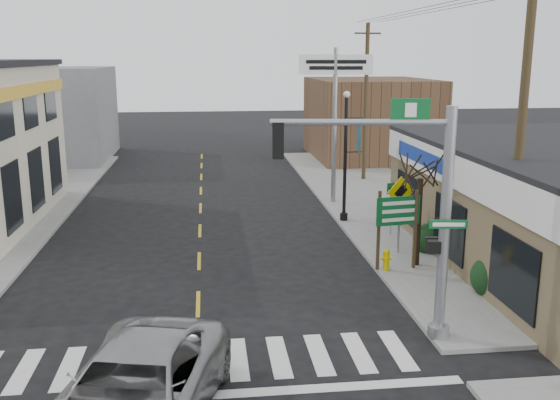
{
  "coord_description": "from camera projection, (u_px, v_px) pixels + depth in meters",
  "views": [
    {
      "loc": [
        0.38,
        -13.53,
        7.21
      ],
      "look_at": [
        2.61,
        5.32,
        2.8
      ],
      "focal_mm": 40.0,
      "sensor_mm": 36.0,
      "label": 1
    }
  ],
  "objects": [
    {
      "name": "crosswalk",
      "position": [
        197.0,
        361.0,
        15.06
      ],
      "size": [
        11.0,
        2.2,
        0.01
      ],
      "primitive_type": "cube",
      "color": "silver",
      "rests_on": "ground"
    },
    {
      "name": "shrub_back",
      "position": [
        429.0,
        239.0,
        23.08
      ],
      "size": [
        1.18,
        1.18,
        0.89
      ],
      "primitive_type": "ellipsoid",
      "color": "black",
      "rests_on": "sidewalk_right"
    },
    {
      "name": "bldg_distant_left",
      "position": [
        42.0,
        114.0,
        43.64
      ],
      "size": [
        9.0,
        10.0,
        6.4
      ],
      "primitive_type": "cube",
      "color": "slate",
      "rests_on": "ground"
    },
    {
      "name": "bldg_distant_right",
      "position": [
        370.0,
        119.0,
        44.43
      ],
      "size": [
        8.0,
        10.0,
        5.6
      ],
      "primitive_type": "cube",
      "color": "brown",
      "rests_on": "ground"
    },
    {
      "name": "utility_pole_near",
      "position": [
        522.0,
        119.0,
        18.09
      ],
      "size": [
        1.79,
        0.27,
        10.27
      ],
      "rotation": [
        0.0,
        0.0,
        -0.01
      ],
      "color": "#402F1E",
      "rests_on": "sidewalk_right"
    },
    {
      "name": "sidewalk_right",
      "position": [
        400.0,
        217.0,
        28.26
      ],
      "size": [
        6.0,
        38.0,
        0.13
      ],
      "primitive_type": "cube",
      "color": "slate",
      "rests_on": "ground"
    },
    {
      "name": "ped_crossing_sign",
      "position": [
        400.0,
        201.0,
        22.5
      ],
      "size": [
        1.11,
        0.08,
        2.86
      ],
      "rotation": [
        0.0,
        0.0,
        0.27
      ],
      "color": "gray",
      "rests_on": "sidewalk_right"
    },
    {
      "name": "guide_sign",
      "position": [
        398.0,
        219.0,
        20.79
      ],
      "size": [
        1.55,
        0.13,
        2.72
      ],
      "rotation": [
        0.0,
        0.0,
        0.14
      ],
      "color": "#42341F",
      "rests_on": "sidewalk_right"
    },
    {
      "name": "bare_tree",
      "position": [
        421.0,
        162.0,
        20.81
      ],
      "size": [
        2.29,
        2.29,
        4.57
      ],
      "rotation": [
        0.0,
        0.0,
        0.09
      ],
      "color": "black",
      "rests_on": "sidewalk_right"
    },
    {
      "name": "utility_pole_far",
      "position": [
        366.0,
        101.0,
        35.66
      ],
      "size": [
        1.54,
        0.23,
        8.86
      ],
      "rotation": [
        0.0,
        0.0,
        0.11
      ],
      "color": "#3A251B",
      "rests_on": "sidewalk_right"
    },
    {
      "name": "center_line",
      "position": [
        199.0,
        261.0,
        22.41
      ],
      "size": [
        0.12,
        56.0,
        0.01
      ],
      "primitive_type": "cube",
      "color": "gold",
      "rests_on": "ground"
    },
    {
      "name": "lamp_post",
      "position": [
        347.0,
        147.0,
        26.75
      ],
      "size": [
        0.73,
        0.57,
        5.62
      ],
      "rotation": [
        0.0,
        0.0,
        0.09
      ],
      "color": "black",
      "rests_on": "sidewalk_right"
    },
    {
      "name": "fire_hydrant",
      "position": [
        386.0,
        259.0,
        21.0
      ],
      "size": [
        0.23,
        0.23,
        0.73
      ],
      "rotation": [
        0.0,
        0.0,
        -0.26
      ],
      "color": "#D2B600",
      "rests_on": "sidewalk_right"
    },
    {
      "name": "ground",
      "position": [
        196.0,
        369.0,
        14.67
      ],
      "size": [
        140.0,
        140.0,
        0.0
      ],
      "primitive_type": "plane",
      "color": "black",
      "rests_on": "ground"
    },
    {
      "name": "shrub_front",
      "position": [
        493.0,
        277.0,
        18.91
      ],
      "size": [
        1.37,
        1.37,
        1.03
      ],
      "primitive_type": "ellipsoid",
      "color": "#133413",
      "rests_on": "sidewalk_right"
    },
    {
      "name": "dance_center_sign",
      "position": [
        335.0,
        88.0,
        29.73
      ],
      "size": [
        3.51,
        0.22,
        7.45
      ],
      "rotation": [
        0.0,
        0.0,
        -0.15
      ],
      "color": "gray",
      "rests_on": "sidewalk_right"
    },
    {
      "name": "suv",
      "position": [
        135.0,
        393.0,
        12.07
      ],
      "size": [
        4.12,
        6.51,
        1.67
      ],
      "primitive_type": "imported",
      "rotation": [
        0.0,
        0.0,
        -0.24
      ],
      "color": "#9B9DA0",
      "rests_on": "ground"
    },
    {
      "name": "traffic_signal_pole",
      "position": [
        418.0,
        200.0,
        15.22
      ],
      "size": [
        4.8,
        0.38,
        6.09
      ],
      "rotation": [
        0.0,
        0.0,
        -0.13
      ],
      "color": "gray",
      "rests_on": "sidewalk_right"
    }
  ]
}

